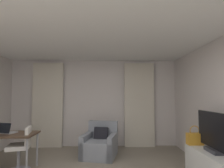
{
  "coord_description": "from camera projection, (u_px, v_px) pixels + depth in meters",
  "views": [
    {
      "loc": [
        0.42,
        -2.63,
        1.52
      ],
      "look_at": [
        0.51,
        1.36,
        1.77
      ],
      "focal_mm": 29.4,
      "sensor_mm": 36.0,
      "label": 1
    }
  ],
  "objects": [
    {
      "name": "wall_window",
      "position": [
        94.0,
        103.0,
        5.62
      ],
      "size": [
        5.12,
        0.06,
        2.6
      ],
      "color": "silver",
      "rests_on": "ground"
    },
    {
      "name": "ceiling",
      "position": [
        79.0,
        20.0,
        2.68
      ],
      "size": [
        5.12,
        6.12,
        0.06
      ],
      "primitive_type": "cube",
      "color": "white",
      "rests_on": "wall_left"
    },
    {
      "name": "curtain_left_panel",
      "position": [
        48.0,
        105.0,
        5.46
      ],
      "size": [
        0.9,
        0.06,
        2.5
      ],
      "color": "beige",
      "rests_on": "ground"
    },
    {
      "name": "curtain_right_panel",
      "position": [
        139.0,
        105.0,
        5.52
      ],
      "size": [
        0.9,
        0.06,
        2.5
      ],
      "color": "beige",
      "rests_on": "ground"
    },
    {
      "name": "armchair",
      "position": [
        100.0,
        145.0,
        4.62
      ],
      "size": [
        0.96,
        1.02,
        0.83
      ],
      "color": "gray",
      "rests_on": "ground"
    },
    {
      "name": "desk",
      "position": [
        2.0,
        137.0,
        3.73
      ],
      "size": [
        1.34,
        0.62,
        0.75
      ],
      "color": "#4C3828",
      "rests_on": "ground"
    },
    {
      "name": "desk_chair",
      "position": [
        21.0,
        152.0,
        3.67
      ],
      "size": [
        0.48,
        0.48,
        0.88
      ],
      "color": "gray",
      "rests_on": "ground"
    },
    {
      "name": "laptop",
      "position": [
        6.0,
        131.0,
        3.75
      ],
      "size": [
        0.38,
        0.33,
        0.22
      ],
      "color": "#ADADB2",
      "rests_on": "desk"
    },
    {
      "name": "tv_flatscreen",
      "position": [
        214.0,
        133.0,
        3.1
      ],
      "size": [
        0.2,
        0.98,
        0.67
      ],
      "color": "#333338",
      "rests_on": "tv_console"
    },
    {
      "name": "handbag_primary",
      "position": [
        195.0,
        138.0,
        3.58
      ],
      "size": [
        0.3,
        0.14,
        0.37
      ],
      "color": "orange",
      "rests_on": "tv_console"
    }
  ]
}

